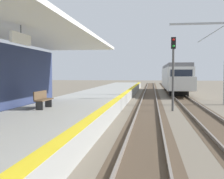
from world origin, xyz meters
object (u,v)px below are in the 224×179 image
object	(u,v)px
rail_signal_post	(173,66)
platform_bench	(43,99)
catenary_pylon_far_side	(223,62)
approaching_train	(175,77)

from	to	relation	value
rail_signal_post	platform_bench	distance (m)	9.85
catenary_pylon_far_side	platform_bench	distance (m)	16.32
approaching_train	platform_bench	world-z (taller)	approaching_train
approaching_train	catenary_pylon_far_side	distance (m)	15.17
rail_signal_post	approaching_train	bearing A→B (deg)	85.05
catenary_pylon_far_side	platform_bench	size ratio (longest dim) A/B	4.69
approaching_train	rail_signal_post	xyz separation A→B (m)	(-1.69, -19.53, 1.02)
rail_signal_post	catenary_pylon_far_side	world-z (taller)	catenary_pylon_far_side
rail_signal_post	catenary_pylon_far_side	size ratio (longest dim) A/B	0.69
rail_signal_post	platform_bench	xyz separation A→B (m)	(-6.93, -6.76, -1.82)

